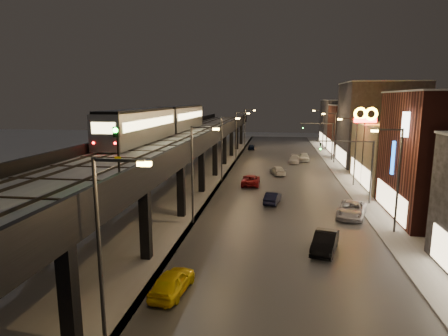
{
  "coord_description": "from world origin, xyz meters",
  "views": [
    {
      "loc": [
        6.85,
        -19.4,
        11.39
      ],
      "look_at": [
        1.96,
        14.74,
        5.0
      ],
      "focal_mm": 30.0,
      "sensor_mm": 36.0,
      "label": 1
    }
  ],
  "objects": [
    {
      "name": "ground",
      "position": [
        0.0,
        0.0,
        0.0
      ],
      "size": [
        220.0,
        220.0,
        0.0
      ],
      "primitive_type": "plane",
      "color": "silver"
    },
    {
      "name": "traffic_light_rig_b",
      "position": [
        15.84,
        52.0,
        4.5
      ],
      "size": [
        6.1,
        0.34,
        7.0
      ],
      "color": "#38383A",
      "rests_on": "ground"
    },
    {
      "name": "elevated_viaduct",
      "position": [
        -6.0,
        31.84,
        5.62
      ],
      "size": [
        9.0,
        100.0,
        6.3
      ],
      "color": "black",
      "rests_on": "ground"
    },
    {
      "name": "viaduct_parapet_streetside",
      "position": [
        -1.65,
        32.0,
        6.85
      ],
      "size": [
        0.3,
        100.0,
        1.1
      ],
      "primitive_type": "cube",
      "color": "black",
      "rests_on": "elevated_viaduct"
    },
    {
      "name": "streetlight_left_3",
      "position": [
        -0.43,
        49.0,
        5.24
      ],
      "size": [
        2.57,
        0.28,
        9.0
      ],
      "color": "#38383A",
      "rests_on": "ground"
    },
    {
      "name": "car_onc_dark",
      "position": [
        14.19,
        17.0,
        0.74
      ],
      "size": [
        3.89,
        5.8,
        1.48
      ],
      "primitive_type": "imported",
      "rotation": [
        0.0,
        0.0,
        -0.3
      ],
      "color": "#B9B7C5",
      "rests_on": "ground"
    },
    {
      "name": "sidewalk_right",
      "position": [
        17.5,
        35.0,
        0.07
      ],
      "size": [
        4.0,
        120.0,
        0.14
      ],
      "primitive_type": "cube",
      "color": "#9FA1A8",
      "rests_on": "ground"
    },
    {
      "name": "streetlight_right_2",
      "position": [
        16.73,
        31.0,
        5.24
      ],
      "size": [
        2.56,
        0.28,
        9.0
      ],
      "color": "#38383A",
      "rests_on": "ground"
    },
    {
      "name": "car_onc_white",
      "position": [
        9.98,
        48.14,
        0.66
      ],
      "size": [
        2.31,
        4.69,
        1.31
      ],
      "primitive_type": "imported",
      "rotation": [
        0.0,
        0.0,
        -0.11
      ],
      "color": "silver",
      "rests_on": "ground"
    },
    {
      "name": "streetlight_right_4",
      "position": [
        16.73,
        67.0,
        5.24
      ],
      "size": [
        2.56,
        0.28,
        9.0
      ],
      "color": "#38383A",
      "rests_on": "ground"
    },
    {
      "name": "car_mid_dark",
      "position": [
        7.02,
        36.85,
        0.63
      ],
      "size": [
        2.72,
        4.62,
        1.26
      ],
      "primitive_type": "imported",
      "rotation": [
        0.0,
        0.0,
        3.38
      ],
      "color": "silver",
      "rests_on": "ground"
    },
    {
      "name": "car_far_white",
      "position": [
        1.04,
        64.8,
        0.62
      ],
      "size": [
        1.66,
        3.72,
        1.24
      ],
      "primitive_type": "imported",
      "rotation": [
        0.0,
        0.0,
        3.19
      ],
      "color": "black",
      "rests_on": "ground"
    },
    {
      "name": "car_onc_red",
      "position": [
        11.83,
        50.3,
        0.76
      ],
      "size": [
        1.9,
        4.51,
        1.52
      ],
      "primitive_type": "imported",
      "rotation": [
        0.0,
        0.0,
        -0.02
      ],
      "color": "silver",
      "rests_on": "ground"
    },
    {
      "name": "building_d",
      "position": [
        23.99,
        48.0,
        7.08
      ],
      "size": [
        12.2,
        13.2,
        14.16
      ],
      "color": "#2F2D36",
      "rests_on": "ground"
    },
    {
      "name": "rail_signal",
      "position": [
        -2.1,
        0.52,
        8.92
      ],
      "size": [
        0.37,
        0.44,
        3.24
      ],
      "color": "black",
      "rests_on": "viaduct_trackbed"
    },
    {
      "name": "streetlight_left_0",
      "position": [
        -0.43,
        -5.0,
        5.24
      ],
      "size": [
        2.57,
        0.28,
        9.0
      ],
      "color": "#38383A",
      "rests_on": "ground"
    },
    {
      "name": "car_near_white",
      "position": [
        6.5,
        20.73,
        0.64
      ],
      "size": [
        2.0,
        4.05,
        1.28
      ],
      "primitive_type": "imported",
      "rotation": [
        0.0,
        0.0,
        2.97
      ],
      "color": "black",
      "rests_on": "ground"
    },
    {
      "name": "streetlight_right_3",
      "position": [
        16.73,
        49.0,
        5.24
      ],
      "size": [
        2.56,
        0.28,
        9.0
      ],
      "color": "#38383A",
      "rests_on": "ground"
    },
    {
      "name": "streetlight_left_2",
      "position": [
        -0.43,
        31.0,
        5.24
      ],
      "size": [
        2.57,
        0.28,
        9.0
      ],
      "color": "#38383A",
      "rests_on": "ground"
    },
    {
      "name": "car_mid_silver",
      "position": [
        3.46,
        29.36,
        0.69
      ],
      "size": [
        2.33,
        5.0,
        1.38
      ],
      "primitive_type": "imported",
      "rotation": [
        0.0,
        0.0,
        3.15
      ],
      "color": "maroon",
      "rests_on": "ground"
    },
    {
      "name": "building_c",
      "position": [
        23.99,
        32.0,
        4.08
      ],
      "size": [
        12.2,
        15.2,
        8.16
      ],
      "color": "#786E55",
      "rests_on": "ground"
    },
    {
      "name": "sign_mcdonalds",
      "position": [
        18.0,
        31.06,
        8.45
      ],
      "size": [
        3.08,
        0.65,
        10.33
      ],
      "color": "#38383A",
      "rests_on": "ground"
    },
    {
      "name": "viaduct_parapet_far",
      "position": [
        -10.35,
        32.0,
        6.85
      ],
      "size": [
        0.3,
        100.0,
        1.1
      ],
      "primitive_type": "cube",
      "color": "black",
      "rests_on": "elevated_viaduct"
    },
    {
      "name": "streetlight_left_4",
      "position": [
        -0.43,
        67.0,
        5.24
      ],
      "size": [
        2.57,
        0.28,
        9.0
      ],
      "color": "#38383A",
      "rests_on": "ground"
    },
    {
      "name": "traffic_light_rig_a",
      "position": [
        15.84,
        22.0,
        4.5
      ],
      "size": [
        6.1,
        0.34,
        7.0
      ],
      "color": "#38383A",
      "rests_on": "ground"
    },
    {
      "name": "streetlight_left_1",
      "position": [
        -0.43,
        13.0,
        5.24
      ],
      "size": [
        2.57,
        0.28,
        9.0
      ],
      "color": "#38383A",
      "rests_on": "ground"
    },
    {
      "name": "subway_train",
      "position": [
        -8.5,
        30.57,
        8.44
      ],
      "size": [
        3.06,
        37.2,
        3.66
      ],
      "color": "gray",
      "rests_on": "viaduct_trackbed"
    },
    {
      "name": "streetlight_right_1",
      "position": [
        16.73,
        13.0,
        5.24
      ],
      "size": [
        2.56,
        0.28,
        9.0
      ],
      "color": "#38383A",
      "rests_on": "ground"
    },
    {
      "name": "under_viaduct_pavement",
      "position": [
        -6.0,
        35.0,
        0.03
      ],
      "size": [
        11.0,
        120.0,
        0.06
      ],
      "primitive_type": "cube",
      "color": "#9FA1A8",
      "rests_on": "ground"
    },
    {
      "name": "sign_carwash",
      "position": [
        18.5,
        18.04,
        5.18
      ],
      "size": [
        1.43,
        0.35,
        7.42
      ],
      "color": "#38383A",
      "rests_on": "ground"
    },
    {
      "name": "car_onc_silver",
      "position": [
        10.6,
        8.04,
        0.75
      ],
      "size": [
        2.68,
        4.78,
        1.49
      ],
      "primitive_type": "imported",
      "rotation": [
        0.0,
        0.0,
        -0.26
      ],
      "color": "black",
      "rests_on": "ground"
    },
    {
      "name": "building_f",
      "position": [
        23.99,
        76.0,
        5.58
      ],
      "size": [
        12.2,
        16.2,
        11.16
      ],
      "color": "#38373D",
      "rests_on": "ground"
    },
    {
      "name": "sign_citgo",
      "position": [
        18.5,
        14.55,
        7.83
      ],
      "size": [
        2.17,
        0.39,
        10.3
      ],
      "color": "#38383A",
      "rests_on": "ground"
    },
    {
      "name": "road_surface",
      "position": [
        7.5,
        35.0,
        0.03
      ],
      "size": [
        17.0,
        120.0,
        0.06
      ],
      "primitive_type": "cube",
      "color": "#46474D",
      "rests_on": "ground"
    },
    {
      "name": "viaduct_trackbed",
      "position": [
        -6.01,
        31.97,
        6.39
      ],
      "size": [
        8.4,
        100.0,
        0.32
      ],
      "color": "#B2B7C1",
      "rests_on": "elevated_viaduct"
    },
    {
      "name": "car_taxi",
      "position": [
        0.92,
        0.42,
        0.71
      ],
      "size": [
        2.15,
        4.31,
        1.41
      ],
      "primitive_type": "imported",
      "rotation": [
        0.0,
        0.0,
        3.02
      ],
      "color": "yellow",
      "rests_on": "ground"
    },
    {
      "name": "building_e",
      "position": [
        23.99,
        62.0,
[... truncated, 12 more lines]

